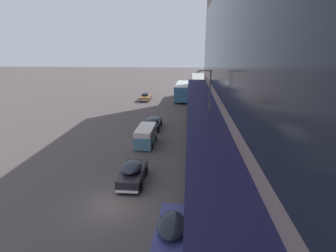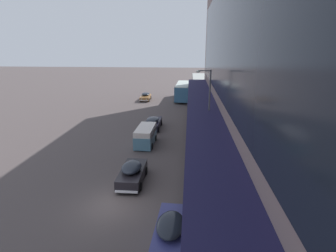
% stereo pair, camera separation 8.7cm
% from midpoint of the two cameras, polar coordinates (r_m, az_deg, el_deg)
% --- Properties ---
extents(ground, '(240.00, 240.00, 0.00)m').
position_cam_midpoint_polar(ground, '(18.55, -11.98, -16.52)').
color(ground, '#4F4544').
extents(sidewalk_kerb, '(10.00, 180.00, 0.15)m').
position_cam_midpoint_polar(sidewalk_kerb, '(18.86, 23.76, -16.83)').
color(sidewalk_kerb, '#9A9D98').
rests_on(sidewalk_kerb, ground).
extents(building_facade, '(9.20, 80.00, 19.69)m').
position_cam_midpoint_polar(building_facade, '(15.95, 27.81, 14.02)').
color(building_facade, gray).
rests_on(building_facade, ground).
extents(transit_bus_kerbside_front, '(3.00, 10.17, 3.15)m').
position_cam_midpoint_polar(transit_bus_kerbside_front, '(52.37, 3.27, 7.76)').
color(transit_bus_kerbside_front, '#37678F').
rests_on(transit_bus_kerbside_front, ground).
extents(sedan_oncoming_rear, '(1.85, 4.38, 1.68)m').
position_cam_midpoint_polar(sedan_oncoming_rear, '(20.65, -7.68, -9.98)').
color(sedan_oncoming_rear, black).
rests_on(sedan_oncoming_rear, ground).
extents(sedan_trailing_mid, '(1.94, 4.46, 1.50)m').
position_cam_midpoint_polar(sedan_trailing_mid, '(51.81, -4.85, 6.42)').
color(sedan_trailing_mid, '#A06D3B').
rests_on(sedan_trailing_mid, ground).
extents(sedan_trailing_near, '(2.00, 4.85, 1.47)m').
position_cam_midpoint_polar(sedan_trailing_near, '(33.67, -3.23, 0.72)').
color(sedan_trailing_near, black).
rests_on(sedan_trailing_near, ground).
extents(sedan_far_back, '(1.97, 4.55, 1.56)m').
position_cam_midpoint_polar(sedan_far_back, '(14.92, 0.84, -21.83)').
color(sedan_far_back, navy).
rests_on(sedan_far_back, ground).
extents(vw_van, '(1.99, 4.59, 1.96)m').
position_cam_midpoint_polar(vw_van, '(28.09, -4.76, -1.86)').
color(vw_van, teal).
rests_on(vw_van, ground).
extents(pedestrian_at_kerb, '(0.62, 0.33, 1.86)m').
position_cam_midpoint_polar(pedestrian_at_kerb, '(21.54, 10.47, -7.87)').
color(pedestrian_at_kerb, black).
rests_on(pedestrian_at_kerb, sidewalk_kerb).
extents(street_lamp, '(1.50, 0.28, 7.87)m').
position_cam_midpoint_polar(street_lamp, '(26.11, 8.71, 4.68)').
color(street_lamp, '#4C4C51').
rests_on(street_lamp, sidewalk_kerb).
extents(fire_hydrant, '(0.20, 0.40, 0.70)m').
position_cam_midpoint_polar(fire_hydrant, '(20.08, 9.78, -11.96)').
color(fire_hydrant, red).
rests_on(fire_hydrant, sidewalk_kerb).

